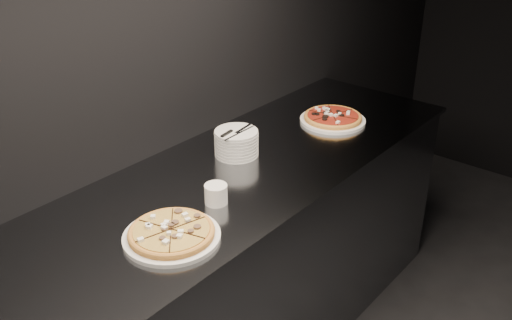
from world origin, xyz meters
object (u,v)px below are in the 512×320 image
Objects in this scene: counter at (235,266)px; cutlery at (235,132)px; ramekin at (216,193)px; pizza_tomato at (333,118)px; plate_stack at (236,143)px; pizza_mushroom at (172,233)px.

cutlery is (-0.10, 0.12, 0.57)m from counter.
ramekin is at bearing -66.27° from cutlery.
plate_stack is (-0.12, -0.56, 0.04)m from pizza_tomato.
cutlery reaches higher than plate_stack.
plate_stack is 2.19× the size of ramekin.
cutlery is at bearing 120.85° from ramekin.
ramekin reaches higher than pizza_mushroom.
ramekin is (0.08, -0.90, 0.02)m from pizza_tomato.
counter is at bearing 107.14° from pizza_mushroom.
ramekin reaches higher than counter.
pizza_mushroom is at bearing -83.96° from pizza_tomato.
plate_stack is at bearing 112.26° from pizza_mushroom.
pizza_tomato is at bearing 71.42° from cutlery.
pizza_tomato is at bearing 77.54° from plate_stack.
cutlery reaches higher than pizza_tomato.
pizza_mushroom is 1.04× the size of pizza_tomato.
pizza_mushroom is at bearing -75.00° from cutlery.
pizza_mushroom is 0.26m from ramekin.
counter is at bearing -53.13° from plate_stack.
pizza_tomato is 0.91m from ramekin.
pizza_tomato is at bearing 88.31° from counter.
plate_stack is 0.93× the size of cutlery.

